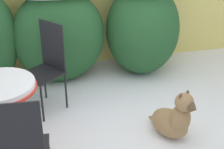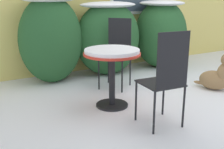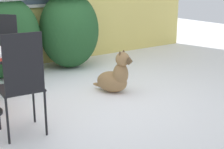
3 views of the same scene
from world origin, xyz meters
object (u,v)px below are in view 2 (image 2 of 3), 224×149
patio_chair_far_side (165,77)px  dog (218,76)px  patio_chair_near_table (117,50)px  patio_table (112,60)px

patio_chair_far_side → dog: (1.58, 0.58, -0.37)m
patio_chair_far_side → patio_chair_near_table: bearing=-96.7°
patio_table → dog: (1.77, -0.25, -0.41)m
patio_chair_far_side → dog: 1.73m
patio_chair_near_table → patio_chair_far_side: size_ratio=1.00×
patio_chair_near_table → dog: size_ratio=1.73×
patio_table → patio_chair_near_table: 0.88m
patio_chair_far_side → dog: size_ratio=1.73×
patio_table → patio_chair_near_table: (0.51, 0.72, -0.04)m
patio_table → patio_chair_near_table: size_ratio=0.71×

